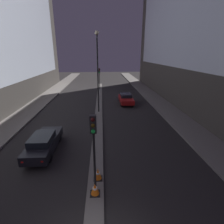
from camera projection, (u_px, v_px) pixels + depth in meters
median_strip at (99, 106)px, 24.23m from camera, size 0.89×36.37×0.13m
traffic_light_near at (94, 136)px, 8.48m from camera, size 0.32×0.42×4.11m
traffic_light_mid at (99, 74)px, 33.97m from camera, size 0.32×0.42×4.11m
street_lamp at (98, 64)px, 19.86m from camera, size 0.45×0.45×9.18m
traffic_cone_near at (95, 189)px, 8.89m from camera, size 0.52×0.52×0.62m
traffic_cone_far at (98, 174)px, 9.96m from camera, size 0.50×0.50×0.67m
car_left_lane at (44, 143)px, 12.85m from camera, size 1.70×4.82×1.45m
car_right_lane at (126, 99)px, 25.32m from camera, size 1.82×4.28×1.41m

